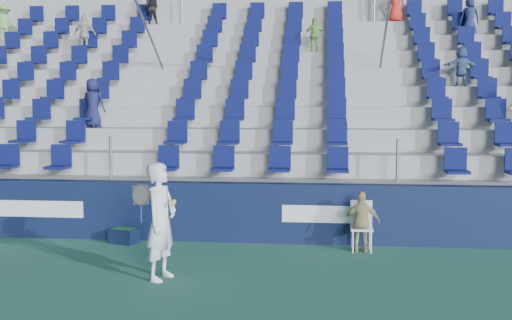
{
  "coord_description": "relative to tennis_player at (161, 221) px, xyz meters",
  "views": [
    {
      "loc": [
        1.53,
        -9.57,
        2.86
      ],
      "look_at": [
        0.2,
        2.8,
        1.7
      ],
      "focal_mm": 45.0,
      "sensor_mm": 36.0,
      "label": 1
    }
  ],
  "objects": [
    {
      "name": "ball_bin",
      "position": [
        -1.41,
        2.46,
        -0.78
      ],
      "size": [
        0.62,
        0.5,
        0.3
      ],
      "color": "#0E1833",
      "rests_on": "ground"
    },
    {
      "name": "tennis_player",
      "position": [
        0.0,
        0.0,
        0.0
      ],
      "size": [
        0.7,
        0.78,
        1.88
      ],
      "color": "white",
      "rests_on": "ground"
    },
    {
      "name": "line_judge",
      "position": [
        3.3,
        2.21,
        -0.37
      ],
      "size": [
        0.68,
        0.28,
        1.15
      ],
      "primitive_type": "imported",
      "rotation": [
        0.0,
        0.0,
        3.14
      ],
      "color": "tan",
      "rests_on": "ground"
    },
    {
      "name": "grandstand",
      "position": [
        1.06,
        7.96,
        1.19
      ],
      "size": [
        24.0,
        8.17,
        6.63
      ],
      "color": "#A5A5A0",
      "rests_on": "ground"
    },
    {
      "name": "ground",
      "position": [
        1.06,
        -0.29,
        -0.94
      ],
      "size": [
        70.0,
        70.0,
        0.0
      ],
      "primitive_type": "plane",
      "color": "#307153",
      "rests_on": "ground"
    },
    {
      "name": "sponsor_wall",
      "position": [
        1.06,
        2.86,
        -0.34
      ],
      "size": [
        24.0,
        0.32,
        1.2
      ],
      "color": "#0F1838",
      "rests_on": "ground"
    },
    {
      "name": "line_judge_chair",
      "position": [
        3.3,
        2.36,
        -0.4
      ],
      "size": [
        0.42,
        0.43,
        0.95
      ],
      "color": "white",
      "rests_on": "ground"
    }
  ]
}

